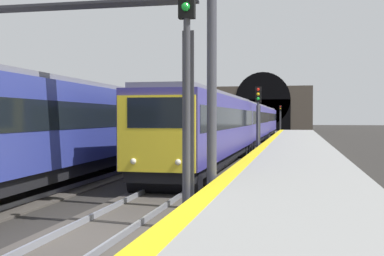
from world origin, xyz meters
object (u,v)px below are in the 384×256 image
object	(u,v)px
railway_signal_mid	(258,114)
train_adjacent_platform	(132,124)
railway_signal_far	(280,117)
train_main_approaching	(247,122)
railway_signal_near	(187,78)
overhead_signal_gantry	(71,34)

from	to	relation	value
railway_signal_mid	train_adjacent_platform	bearing A→B (deg)	-41.47
train_adjacent_platform	railway_signal_far	size ratio (longest dim) A/B	9.22
train_main_approaching	railway_signal_near	size ratio (longest dim) A/B	9.69
railway_signal_mid	railway_signal_far	distance (m)	44.83
train_adjacent_platform	overhead_signal_gantry	size ratio (longest dim) A/B	4.66
train_main_approaching	overhead_signal_gantry	bearing A→B (deg)	-3.78
railway_signal_far	railway_signal_mid	bearing A→B (deg)	0.00
railway_signal_near	railway_signal_mid	bearing A→B (deg)	-180.00
railway_signal_near	railway_signal_far	xyz separation A→B (m)	(66.65, 0.00, -0.95)
train_main_approaching	railway_signal_far	size ratio (longest dim) A/B	13.07
railway_signal_far	train_adjacent_platform	bearing A→B (deg)	-6.96
railway_signal_mid	railway_signal_far	size ratio (longest dim) A/B	1.05
train_main_approaching	train_adjacent_platform	size ratio (longest dim) A/B	1.42
train_main_approaching	overhead_signal_gantry	xyz separation A→B (m)	(-30.81, 2.22, 2.99)
train_adjacent_platform	railway_signal_far	world-z (taller)	railway_signal_far
railway_signal_near	railway_signal_mid	world-z (taller)	railway_signal_near
train_main_approaching	railway_signal_far	distance (m)	33.33
railway_signal_far	overhead_signal_gantry	size ratio (longest dim) A/B	0.51
railway_signal_near	railway_signal_mid	distance (m)	21.83
railway_signal_near	railway_signal_far	distance (m)	66.65
train_main_approaching	railway_signal_near	bearing A→B (deg)	3.62
railway_signal_near	overhead_signal_gantry	xyz separation A→B (m)	(2.56, 4.13, 1.59)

